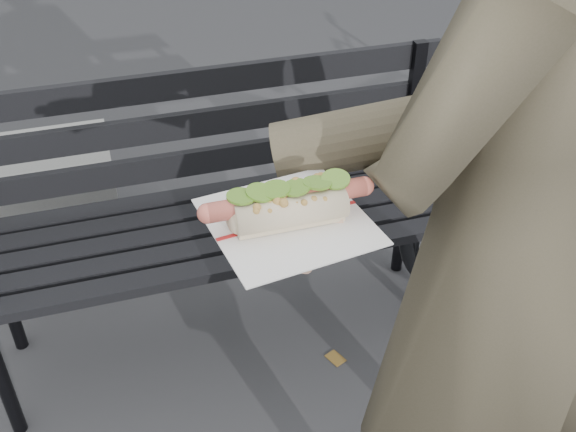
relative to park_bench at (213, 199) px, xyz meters
name	(u,v)px	position (x,y,z in m)	size (l,w,h in m)	color
park_bench	(213,199)	(0.00, 0.00, 0.00)	(1.50, 0.44, 0.88)	black
person	(499,254)	(0.34, -0.88, 0.39)	(0.67, 0.44, 1.84)	#484330
held_hotdog	(412,144)	(0.13, -0.91, 0.67)	(0.63, 0.31, 0.20)	#484330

